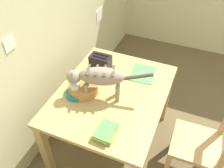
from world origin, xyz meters
TOP-DOWN VIEW (x-y plane):
  - wall_rear at (0.00, 2.06)m, footprint 5.28×0.11m
  - dining_table at (0.10, 1.35)m, footprint 1.20×0.95m
  - cat at (0.01, 1.43)m, footprint 0.28×0.68m
  - saucer_bowl at (-0.06, 1.62)m, footprint 0.18×0.18m
  - coffee_mug at (-0.05, 1.62)m, footprint 0.13×0.08m
  - magazine at (0.47, 1.17)m, footprint 0.30×0.25m
  - book_stack at (-0.34, 1.21)m, footprint 0.22×0.15m
  - wicker_basket at (0.01, 1.58)m, footprint 0.27×0.27m
  - toaster at (0.36, 1.57)m, footprint 0.12×0.20m
  - wooden_chair_far at (0.09, 0.49)m, footprint 0.43×0.43m

SIDE VIEW (x-z plane):
  - wooden_chair_far at x=0.09m, z-range -0.01..0.91m
  - dining_table at x=0.10m, z-range 0.28..1.03m
  - magazine at x=0.47m, z-range 0.75..0.75m
  - saucer_bowl at x=-0.06m, z-range 0.75..0.79m
  - book_stack at x=-0.34m, z-range 0.75..0.81m
  - wicker_basket at x=0.01m, z-range 0.75..0.84m
  - toaster at x=0.36m, z-range 0.74..0.92m
  - coffee_mug at x=-0.05m, z-range 0.79..0.88m
  - cat at x=0.01m, z-range 0.81..1.13m
  - wall_rear at x=0.00m, z-range 0.00..2.50m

